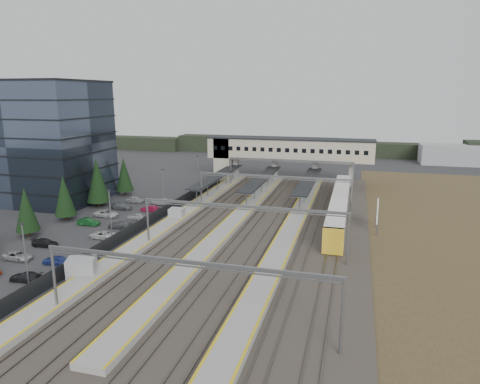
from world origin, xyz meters
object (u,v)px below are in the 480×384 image
(train, at_px, (339,206))
(billboard, at_px, (377,212))
(relay_cabin_far, at_px, (177,215))
(footbridge, at_px, (278,151))
(relay_cabin_near, at_px, (82,269))
(office_building, at_px, (40,141))

(train, height_order, billboard, billboard)
(relay_cabin_far, bearing_deg, train, 20.11)
(relay_cabin_far, bearing_deg, footbridge, 73.72)
(footbridge, bearing_deg, relay_cabin_near, -100.91)
(office_building, bearing_deg, train, 2.63)
(office_building, relative_size, footbridge, 0.60)
(relay_cabin_near, height_order, train, train)
(relay_cabin_far, distance_m, billboard, 33.53)
(office_building, relative_size, train, 0.60)
(footbridge, bearing_deg, train, -59.11)
(billboard, bearing_deg, relay_cabin_near, -140.56)
(relay_cabin_near, xyz_separation_m, billboard, (34.50, 28.39, 1.93))
(office_building, xyz_separation_m, footbridge, (43.70, 30.00, -4.26))
(relay_cabin_near, relative_size, relay_cabin_far, 1.50)
(relay_cabin_far, bearing_deg, relay_cabin_near, -92.67)
(relay_cabin_near, bearing_deg, train, 51.21)
(relay_cabin_near, distance_m, train, 45.25)
(relay_cabin_far, xyz_separation_m, billboard, (33.32, 3.06, 2.14))
(footbridge, relative_size, train, 1.00)
(relay_cabin_near, bearing_deg, footbridge, 79.09)
(relay_cabin_near, xyz_separation_m, train, (28.34, 35.27, 0.74))
(office_building, height_order, footbridge, office_building)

